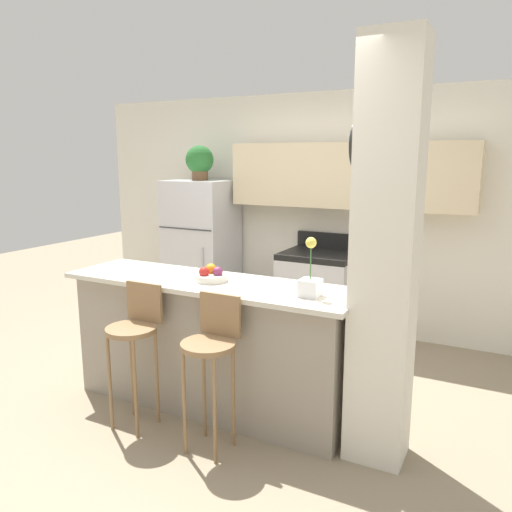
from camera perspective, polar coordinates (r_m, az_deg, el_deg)
ground_plane at (r=4.01m, az=-5.21°, el=-16.63°), size 14.00×14.00×0.00m
wall_back at (r=5.40m, az=8.16°, el=6.48°), size 5.60×0.38×2.55m
pillar_right at (r=3.05m, az=14.53°, el=-0.27°), size 0.38×0.32×2.55m
counter_bar at (r=3.80m, az=-5.34°, el=-9.96°), size 2.24×0.63×0.99m
refrigerator at (r=5.85m, az=-6.25°, el=0.68°), size 0.73×0.66×1.61m
stove_range at (r=5.28m, az=7.18°, el=-4.35°), size 0.74×0.67×1.07m
bar_stool_left at (r=3.58m, az=-13.65°, el=-8.53°), size 0.35×0.35×1.01m
bar_stool_right at (r=3.22m, az=-5.12°, el=-10.49°), size 0.35×0.35×1.01m
potted_plant_on_fridge at (r=5.75m, az=-6.46°, el=10.71°), size 0.32×0.32×0.39m
orchid_vase at (r=3.22m, az=6.22°, el=-2.86°), size 0.13×0.13×0.39m
fruit_bowl at (r=3.63m, az=-5.17°, el=-2.23°), size 0.24×0.24×0.12m
trash_bin at (r=5.52m, az=-2.29°, el=-6.52°), size 0.28×0.28×0.38m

